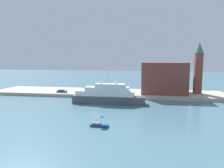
% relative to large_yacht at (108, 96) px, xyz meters
% --- Properties ---
extents(ground, '(400.00, 400.00, 0.00)m').
position_rel_large_yacht_xyz_m(ground, '(-3.88, -6.51, -3.14)').
color(ground, slate).
extents(quay_dock, '(110.00, 20.69, 1.42)m').
position_rel_large_yacht_xyz_m(quay_dock, '(-3.88, 19.84, -2.43)').
color(quay_dock, '#B7AD99').
rests_on(quay_dock, ground).
extents(large_yacht, '(28.33, 4.82, 11.72)m').
position_rel_large_yacht_xyz_m(large_yacht, '(0.00, 0.00, 0.00)').
color(large_yacht, '#4C4C51').
rests_on(large_yacht, ground).
extents(small_motorboat, '(4.82, 1.92, 3.15)m').
position_rel_large_yacht_xyz_m(small_motorboat, '(2.88, -27.31, -1.96)').
color(small_motorboat, navy).
rests_on(small_motorboat, ground).
extents(harbor_building, '(20.15, 15.75, 14.21)m').
position_rel_large_yacht_xyz_m(harbor_building, '(22.73, 20.50, 5.38)').
color(harbor_building, brown).
rests_on(harbor_building, quay_dock).
extents(bell_tower, '(4.18, 4.18, 23.23)m').
position_rel_large_yacht_xyz_m(bell_tower, '(38.02, 21.03, 11.06)').
color(bell_tower, brown).
rests_on(bell_tower, quay_dock).
extents(parked_car, '(4.59, 1.84, 1.25)m').
position_rel_large_yacht_xyz_m(parked_car, '(-24.65, 13.67, -1.18)').
color(parked_car, '#1E4C99').
rests_on(parked_car, quay_dock).
extents(person_figure, '(0.36, 0.36, 1.81)m').
position_rel_large_yacht_xyz_m(person_figure, '(-21.32, 11.79, -0.88)').
color(person_figure, '#4C4C4C').
rests_on(person_figure, quay_dock).
extents(mooring_bollard, '(0.50, 0.50, 0.83)m').
position_rel_large_yacht_xyz_m(mooring_bollard, '(-0.19, 10.98, -1.31)').
color(mooring_bollard, black).
rests_on(mooring_bollard, quay_dock).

